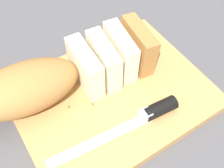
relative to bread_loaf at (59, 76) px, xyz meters
The scene contains 7 objects.
ground_plane 0.12m from the bread_loaf, 41.16° to the right, with size 3.00×3.00×0.00m, color #4C4C51.
cutting_board 0.11m from the bread_loaf, 41.16° to the right, with size 0.36×0.28×0.02m, color tan.
bread_loaf is the anchor object (origin of this frame).
bread_knife 0.17m from the bread_loaf, 56.71° to the right, with size 0.25×0.05×0.03m.
crumb_near_knife 0.06m from the bread_loaf, 103.52° to the right, with size 0.00×0.00×0.00m, color #996633.
crumb_near_loaf 0.08m from the bread_loaf, 66.11° to the right, with size 0.00×0.00×0.00m, color #996633.
crumb_stray_left 0.12m from the bread_loaf, 30.65° to the right, with size 0.00×0.00×0.00m, color #996633.
Camera 1 is at (-0.17, -0.25, 0.46)m, focal length 44.54 mm.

